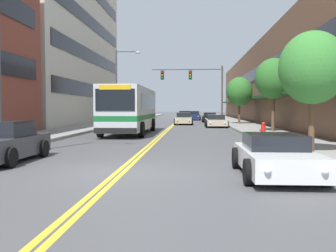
# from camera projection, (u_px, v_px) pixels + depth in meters

# --- Properties ---
(ground_plane) EXTENTS (240.00, 240.00, 0.00)m
(ground_plane) POSITION_uv_depth(u_px,v_px,m) (176.00, 122.00, 47.69)
(ground_plane) COLOR #4C4C4F
(sidewalk_left) EXTENTS (3.57, 106.00, 0.18)m
(sidewalk_left) POSITION_uv_depth(u_px,v_px,m) (119.00, 121.00, 48.15)
(sidewalk_left) COLOR gray
(sidewalk_left) RESTS_ON ground_plane
(sidewalk_right) EXTENTS (3.57, 106.00, 0.18)m
(sidewalk_right) POSITION_uv_depth(u_px,v_px,m) (233.00, 122.00, 47.21)
(sidewalk_right) COLOR gray
(sidewalk_right) RESTS_ON ground_plane
(centre_line) EXTENTS (0.34, 106.00, 0.01)m
(centre_line) POSITION_uv_depth(u_px,v_px,m) (176.00, 122.00, 47.69)
(centre_line) COLOR yellow
(centre_line) RESTS_ON ground_plane
(office_tower_left) EXTENTS (12.08, 27.86, 22.86)m
(office_tower_left) POSITION_uv_depth(u_px,v_px,m) (41.00, 24.00, 42.95)
(office_tower_left) COLOR beige
(office_tower_left) RESTS_ON ground_plane
(storefront_row_right) EXTENTS (9.10, 68.00, 9.24)m
(storefront_row_right) POSITION_uv_depth(u_px,v_px,m) (282.00, 86.00, 46.60)
(storefront_row_right) COLOR brown
(storefront_row_right) RESTS_ON ground_plane
(city_bus) EXTENTS (2.91, 10.79, 3.24)m
(city_bus) POSITION_uv_depth(u_px,v_px,m) (131.00, 108.00, 26.94)
(city_bus) COLOR silver
(city_bus) RESTS_ON ground_plane
(car_silver_parked_left_near) EXTENTS (2.06, 4.20, 1.40)m
(car_silver_parked_left_near) POSITION_uv_depth(u_px,v_px,m) (137.00, 118.00, 42.89)
(car_silver_parked_left_near) COLOR #B7B7BC
(car_silver_parked_left_near) RESTS_ON ground_plane
(car_dark_grey_parked_left_mid) EXTENTS (2.07, 4.25, 1.40)m
(car_dark_grey_parked_left_mid) POSITION_uv_depth(u_px,v_px,m) (3.00, 143.00, 12.86)
(car_dark_grey_parked_left_mid) COLOR #38383D
(car_dark_grey_parked_left_mid) RESTS_ON ground_plane
(car_white_parked_right_foreground) EXTENTS (2.01, 4.20, 1.14)m
(car_white_parked_right_foreground) POSITION_uv_depth(u_px,v_px,m) (275.00, 156.00, 10.14)
(car_white_parked_right_foreground) COLOR white
(car_white_parked_right_foreground) RESTS_ON ground_plane
(car_black_parked_right_mid) EXTENTS (2.01, 4.87, 1.24)m
(car_black_parked_right_mid) POSITION_uv_depth(u_px,v_px,m) (210.00, 118.00, 48.37)
(car_black_parked_right_mid) COLOR black
(car_black_parked_right_mid) RESTS_ON ground_plane
(car_champagne_parked_right_far) EXTENTS (2.09, 4.78, 1.18)m
(car_champagne_parked_right_far) POSITION_uv_depth(u_px,v_px,m) (216.00, 121.00, 35.88)
(car_champagne_parked_right_far) COLOR beige
(car_champagne_parked_right_far) RESTS_ON ground_plane
(car_beige_moving_lead) EXTENTS (2.03, 4.70, 1.31)m
(car_beige_moving_lead) POSITION_uv_depth(u_px,v_px,m) (184.00, 119.00, 41.37)
(car_beige_moving_lead) COLOR #BCAD89
(car_beige_moving_lead) RESTS_ON ground_plane
(car_red_moving_second) EXTENTS (2.21, 4.19, 1.32)m
(car_red_moving_second) POSITION_uv_depth(u_px,v_px,m) (184.00, 115.00, 62.82)
(car_red_moving_second) COLOR maroon
(car_red_moving_second) RESTS_ON ground_plane
(car_navy_moving_third) EXTENTS (2.00, 4.78, 1.35)m
(car_navy_moving_third) POSITION_uv_depth(u_px,v_px,m) (194.00, 116.00, 56.26)
(car_navy_moving_third) COLOR #19234C
(car_navy_moving_third) RESTS_ON ground_plane
(traffic_signal_mast) EXTENTS (7.51, 0.38, 6.25)m
(traffic_signal_mast) POSITION_uv_depth(u_px,v_px,m) (197.00, 82.00, 39.37)
(traffic_signal_mast) COLOR #47474C
(traffic_signal_mast) RESTS_ON ground_plane
(street_lamp_left_near) EXTENTS (2.49, 0.28, 9.09)m
(street_lamp_left_near) POSITION_uv_depth(u_px,v_px,m) (6.00, 15.00, 14.11)
(street_lamp_left_near) COLOR #47474C
(street_lamp_left_near) RESTS_ON ground_plane
(street_lamp_left_far) EXTENTS (2.46, 0.28, 7.43)m
(street_lamp_left_far) POSITION_uv_depth(u_px,v_px,m) (120.00, 81.00, 36.32)
(street_lamp_left_far) COLOR #47474C
(street_lamp_left_far) RESTS_ON ground_plane
(street_tree_right_near) EXTENTS (2.52, 2.52, 4.58)m
(street_tree_right_near) POSITION_uv_depth(u_px,v_px,m) (313.00, 68.00, 14.18)
(street_tree_right_near) COLOR brown
(street_tree_right_near) RESTS_ON sidewalk_right
(street_tree_right_mid) EXTENTS (2.64, 2.64, 5.21)m
(street_tree_right_mid) POSITION_uv_depth(u_px,v_px,m) (273.00, 79.00, 26.69)
(street_tree_right_mid) COLOR brown
(street_tree_right_mid) RESTS_ON sidewalk_right
(street_tree_right_far) EXTENTS (2.76, 2.76, 4.91)m
(street_tree_right_far) POSITION_uv_depth(u_px,v_px,m) (239.00, 92.00, 39.54)
(street_tree_right_far) COLOR brown
(street_tree_right_far) RESTS_ON sidewalk_right
(fire_hydrant) EXTENTS (0.33, 0.25, 0.90)m
(fire_hydrant) POSITION_uv_depth(u_px,v_px,m) (263.00, 130.00, 20.42)
(fire_hydrant) COLOR red
(fire_hydrant) RESTS_ON sidewalk_right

